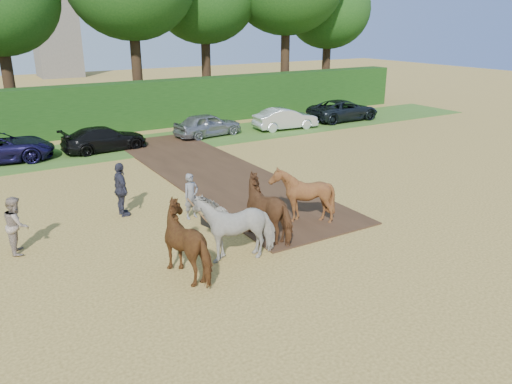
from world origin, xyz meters
name	(u,v)px	position (x,y,z in m)	size (l,w,h in m)	color
ground	(267,232)	(0.00, 0.00, 0.00)	(120.00, 120.00, 0.00)	gold
earth_strip	(213,173)	(1.50, 7.00, 0.03)	(4.50, 17.00, 0.05)	#472D1C
grass_verge	(133,146)	(0.00, 14.00, 0.01)	(50.00, 5.00, 0.03)	#38601E
hedgerow	(108,108)	(0.00, 18.50, 1.50)	(46.00, 1.60, 3.00)	#14380F
spectator_near	(17,225)	(-7.21, 2.62, 0.88)	(0.86, 0.67, 1.76)	#C5AF9B
spectator_far	(121,190)	(-3.64, 3.95, 0.98)	(1.15, 0.48, 1.96)	#282836
plough_team	(252,215)	(-0.92, -0.56, 0.97)	(6.56, 5.33, 1.96)	brown
parked_cars	(195,127)	(3.81, 13.94, 0.71)	(27.31, 3.24, 1.48)	#181440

